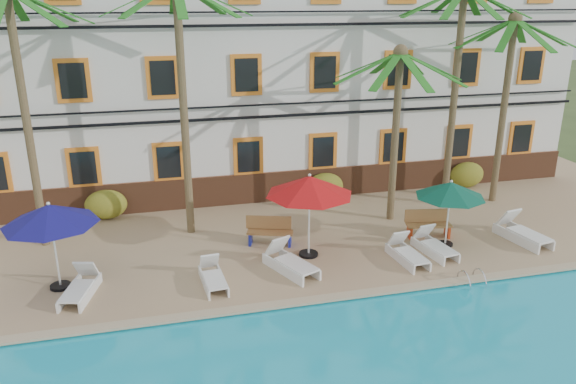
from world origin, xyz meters
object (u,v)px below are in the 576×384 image
object	(u,v)px
umbrella_blue	(50,215)
pool_ladder	(471,282)
lounger_c	(290,262)
lounger_a	(80,287)
lounger_e	(434,245)
palm_b	(181,75)
palm_e	(507,82)
lounger_f	(522,232)
palm_a	(21,83)
lounger_b	(213,277)
lounger_d	(407,253)
umbrella_red	(309,186)
palm_c	(397,107)
bench_left	(270,230)
umbrella_green	(451,190)
palm_d	(457,67)
bench_right	(428,223)

from	to	relation	value
umbrella_blue	pool_ladder	bearing A→B (deg)	-12.66
lounger_c	pool_ladder	distance (m)	5.25
lounger_a	lounger_e	size ratio (longest dim) A/B	1.02
palm_b	umbrella_blue	world-z (taller)	palm_b
palm_e	lounger_c	size ratio (longest dim) A/B	3.47
palm_b	umbrella_blue	size ratio (longest dim) A/B	3.27
lounger_f	umbrella_blue	bearing A→B (deg)	178.45
palm_b	palm_e	distance (m)	11.97
palm_b	pool_ladder	world-z (taller)	palm_b
palm_a	lounger_c	xyz separation A→B (m)	(7.34, -3.81, -4.97)
lounger_b	lounger_d	distance (m)	5.98
lounger_b	lounger_f	bearing A→B (deg)	2.78
lounger_a	lounger_f	world-z (taller)	lounger_f
palm_b	umbrella_red	bearing A→B (deg)	-39.05
palm_c	palm_e	world-z (taller)	palm_e
palm_e	bench_left	distance (m)	10.56
palm_b	umbrella_green	distance (m)	9.27
palm_d	palm_e	distance (m)	2.16
palm_d	lounger_c	xyz separation A→B (m)	(-7.28, -4.02, -5.01)
lounger_f	bench_left	size ratio (longest dim) A/B	1.34
umbrella_red	palm_c	bearing A→B (deg)	30.65
palm_e	lounger_d	distance (m)	8.32
palm_d	bench_left	world-z (taller)	palm_d
lounger_e	bench_right	size ratio (longest dim) A/B	1.17
palm_e	palm_b	bearing A→B (deg)	-178.89
umbrella_green	bench_right	distance (m)	1.67
palm_a	bench_left	world-z (taller)	palm_a
palm_c	lounger_c	distance (m)	6.74
palm_b	bench_right	distance (m)	9.49
umbrella_blue	lounger_c	xyz separation A→B (m)	(6.50, -0.61, -1.89)
lounger_e	lounger_d	bearing A→B (deg)	-164.96
umbrella_blue	lounger_b	world-z (taller)	umbrella_blue
palm_a	pool_ladder	size ratio (longest dim) A/B	11.01
palm_e	bench_right	size ratio (longest dim) A/B	4.62
lounger_c	lounger_f	bearing A→B (deg)	1.55
palm_e	lounger_b	world-z (taller)	palm_e
palm_c	lounger_a	xyz separation A→B (m)	(-10.48, -3.15, -3.86)
lounger_f	palm_b	bearing A→B (deg)	162.01
palm_e	bench_right	world-z (taller)	palm_e
lounger_b	lounger_c	distance (m)	2.33
bench_left	umbrella_red	bearing A→B (deg)	-50.23
lounger_b	lounger_c	world-z (taller)	lounger_c
lounger_e	palm_b	bearing A→B (deg)	153.80
palm_d	lounger_c	size ratio (longest dim) A/B	3.97
palm_e	bench_right	xyz separation A→B (m)	(-4.17, -2.56, -4.24)
palm_b	palm_e	world-z (taller)	palm_b
lounger_a	pool_ladder	distance (m)	10.94
lounger_d	lounger_f	bearing A→B (deg)	5.81
umbrella_green	lounger_b	bearing A→B (deg)	-173.95
bench_left	umbrella_green	bearing A→B (deg)	-15.37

